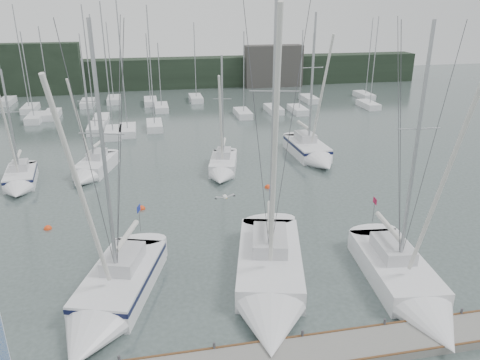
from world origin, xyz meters
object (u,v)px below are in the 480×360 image
at_px(sailboat_near_right, 411,291).
at_px(sailboat_mid_a, 20,182).
at_px(sailboat_mid_b, 90,171).
at_px(sailboat_near_left, 109,301).
at_px(buoy_a, 142,209).
at_px(sailboat_near_center, 270,287).
at_px(sailboat_mid_d, 313,153).
at_px(buoy_c, 48,229).
at_px(sailboat_mid_c, 222,169).
at_px(buoy_b, 268,188).

bearing_deg(sailboat_near_right, sailboat_mid_a, 144.92).
relative_size(sailboat_mid_a, sailboat_mid_b, 0.95).
relative_size(sailboat_near_left, buoy_a, 27.93).
relative_size(sailboat_near_left, sailboat_near_right, 1.01).
xyz_separation_m(sailboat_near_left, sailboat_near_center, (8.11, -0.38, -0.02)).
bearing_deg(sailboat_mid_d, buoy_c, -157.08).
bearing_deg(buoy_a, sailboat_mid_d, 26.97).
relative_size(sailboat_near_center, buoy_a, 33.25).
bearing_deg(sailboat_near_left, buoy_c, 132.31).
height_order(sailboat_mid_a, sailboat_mid_c, sailboat_mid_c).
height_order(sailboat_mid_a, sailboat_mid_d, sailboat_mid_d).
relative_size(sailboat_near_right, buoy_c, 28.23).
relative_size(sailboat_mid_a, buoy_b, 19.35).
relative_size(buoy_a, buoy_b, 1.01).
relative_size(sailboat_near_right, sailboat_mid_c, 1.36).
bearing_deg(sailboat_near_center, buoy_a, 131.69).
bearing_deg(buoy_b, sailboat_near_right, -78.68).
relative_size(sailboat_mid_b, sailboat_mid_c, 0.99).
height_order(sailboat_near_right, sailboat_mid_d, sailboat_near_right).
bearing_deg(sailboat_mid_a, sailboat_near_center, -55.55).
bearing_deg(buoy_b, buoy_c, -165.70).
bearing_deg(sailboat_near_right, buoy_a, 139.70).
xyz_separation_m(buoy_a, buoy_b, (10.21, 2.18, 0.00)).
height_order(sailboat_near_right, buoy_c, sailboat_near_right).
distance_m(sailboat_mid_a, sailboat_mid_b, 5.65).
bearing_deg(sailboat_near_right, sailboat_near_left, 178.27).
height_order(sailboat_near_left, sailboat_mid_d, sailboat_near_left).
bearing_deg(sailboat_near_right, sailboat_near_center, 172.41).
relative_size(sailboat_near_center, sailboat_near_right, 1.20).
bearing_deg(sailboat_mid_c, buoy_c, -135.51).
relative_size(sailboat_mid_a, buoy_a, 19.21).
xyz_separation_m(sailboat_mid_a, buoy_c, (3.49, -8.16, -0.55)).
distance_m(sailboat_mid_b, buoy_c, 9.92).
bearing_deg(sailboat_near_center, sailboat_near_right, 0.46).
bearing_deg(sailboat_mid_c, sailboat_mid_a, -167.11).
relative_size(sailboat_near_center, sailboat_mid_d, 1.23).
bearing_deg(sailboat_mid_c, buoy_a, -126.24).
xyz_separation_m(sailboat_near_center, sailboat_mid_d, (9.73, 20.72, 0.06)).
height_order(sailboat_mid_c, buoy_b, sailboat_mid_c).
distance_m(sailboat_mid_c, buoy_c, 15.51).
height_order(sailboat_mid_b, buoy_a, sailboat_mid_b).
relative_size(sailboat_mid_d, buoy_a, 26.96).
distance_m(sailboat_near_right, buoy_c, 23.18).
bearing_deg(sailboat_near_left, buoy_a, 100.10).
relative_size(sailboat_near_center, buoy_b, 33.49).
bearing_deg(buoy_b, sailboat_near_left, -129.66).
bearing_deg(buoy_b, sailboat_mid_a, 168.73).
bearing_deg(sailboat_mid_b, sailboat_mid_a, -147.30).
bearing_deg(buoy_c, sailboat_mid_b, 78.68).
relative_size(sailboat_near_center, sailboat_mid_b, 1.65).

